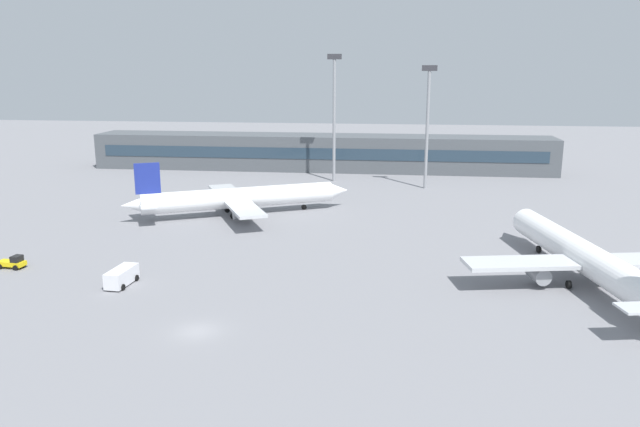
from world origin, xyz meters
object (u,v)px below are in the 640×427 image
object	(u,v)px
airplane_mid	(241,198)
baggage_tug_yellow	(13,262)
service_van_white	(122,276)
floodlight_tower_west	(334,110)
airplane_near	(583,256)
floodlight_tower_east	(428,119)

from	to	relation	value
airplane_mid	baggage_tug_yellow	xyz separation A→B (m)	(-22.54, -33.50, -2.33)
service_van_white	airplane_mid	bearing A→B (deg)	81.89
airplane_mid	floodlight_tower_west	xyz separation A→B (m)	(13.04, 36.06, 13.42)
service_van_white	floodlight_tower_west	world-z (taller)	floodlight_tower_west
airplane_near	floodlight_tower_east	bearing A→B (deg)	105.60
airplane_mid	service_van_white	size ratio (longest dim) A/B	7.19
floodlight_tower_east	service_van_white	bearing A→B (deg)	-120.23
floodlight_tower_west	floodlight_tower_east	xyz separation A→B (m)	(20.87, -6.48, -1.29)
floodlight_tower_west	airplane_mid	bearing A→B (deg)	-109.88
floodlight_tower_east	airplane_mid	bearing A→B (deg)	-138.91
baggage_tug_yellow	airplane_near	bearing A→B (deg)	2.93
service_van_white	airplane_near	bearing A→B (deg)	8.28
baggage_tug_yellow	service_van_white	distance (m)	17.69
airplane_near	airplane_mid	distance (m)	58.59
airplane_mid	floodlight_tower_east	size ratio (longest dim) A/B	1.45
floodlight_tower_west	floodlight_tower_east	bearing A→B (deg)	-17.26
airplane_near	airplane_mid	world-z (taller)	airplane_near
airplane_mid	service_van_white	bearing A→B (deg)	-98.11
airplane_near	floodlight_tower_east	world-z (taller)	floodlight_tower_east
airplane_mid	baggage_tug_yellow	size ratio (longest dim) A/B	10.28
baggage_tug_yellow	floodlight_tower_east	world-z (taller)	floodlight_tower_east
airplane_mid	service_van_white	distance (m)	38.33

